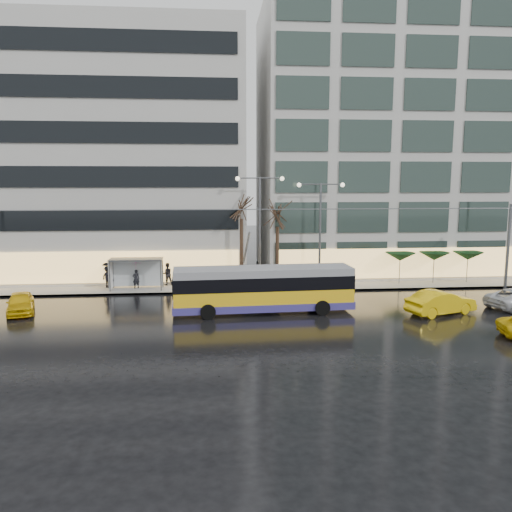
{
  "coord_description": "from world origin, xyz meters",
  "views": [
    {
      "loc": [
        -1.76,
        -29.66,
        8.79
      ],
      "look_at": [
        1.19,
        5.0,
        3.57
      ],
      "focal_mm": 35.0,
      "sensor_mm": 36.0,
      "label": 1
    }
  ],
  "objects": [
    {
      "name": "tree_a",
      "position": [
        0.5,
        11.0,
        7.09
      ],
      "size": [
        3.2,
        3.2,
        8.4
      ],
      "color": "black",
      "rests_on": "sidewalk"
    },
    {
      "name": "trolleybus",
      "position": [
        1.51,
        3.01,
        1.51
      ],
      "size": [
        12.15,
        4.87,
        5.58
      ],
      "color": "yellow",
      "rests_on": "ground"
    },
    {
      "name": "kerb",
      "position": [
        2.0,
        9.05,
        0.07
      ],
      "size": [
        80.0,
        0.1,
        0.15
      ],
      "primitive_type": "cube",
      "color": "slate",
      "rests_on": "ground"
    },
    {
      "name": "catenary",
      "position": [
        1.0,
        7.94,
        4.25
      ],
      "size": [
        42.24,
        5.12,
        7.0
      ],
      "color": "#595B60",
      "rests_on": "ground"
    },
    {
      "name": "building_right",
      "position": [
        19.0,
        19.0,
        12.65
      ],
      "size": [
        32.0,
        14.0,
        25.0
      ],
      "primitive_type": "cube",
      "color": "#B2B0AA",
      "rests_on": "sidewalk"
    },
    {
      "name": "parasol_a",
      "position": [
        14.0,
        11.0,
        2.45
      ],
      "size": [
        2.5,
        2.5,
        2.65
      ],
      "color": "#595B60",
      "rests_on": "sidewalk"
    },
    {
      "name": "tree_b",
      "position": [
        3.5,
        11.2,
        6.4
      ],
      "size": [
        3.2,
        3.2,
        7.7
      ],
      "color": "black",
      "rests_on": "sidewalk"
    },
    {
      "name": "building_left",
      "position": [
        -16.0,
        19.0,
        11.15
      ],
      "size": [
        34.0,
        14.0,
        22.0
      ],
      "primitive_type": "cube",
      "color": "#B2B0AA",
      "rests_on": "sidewalk"
    },
    {
      "name": "pedestrian_c",
      "position": [
        -10.45,
        11.33,
        1.27
      ],
      "size": [
        1.33,
        1.21,
        2.11
      ],
      "color": "black",
      "rests_on": "sidewalk"
    },
    {
      "name": "street_lamp_near",
      "position": [
        2.0,
        10.8,
        5.99
      ],
      "size": [
        3.96,
        0.36,
        9.03
      ],
      "color": "#595B60",
      "rests_on": "sidewalk"
    },
    {
      "name": "parasol_b",
      "position": [
        17.0,
        11.0,
        2.45
      ],
      "size": [
        2.5,
        2.5,
        2.65
      ],
      "color": "#595B60",
      "rests_on": "sidewalk"
    },
    {
      "name": "taxi_a",
      "position": [
        -14.78,
        4.22,
        0.7
      ],
      "size": [
        2.86,
        4.45,
        1.41
      ],
      "primitive_type": "imported",
      "rotation": [
        0.0,
        0.0,
        0.31
      ],
      "color": "#E0B30B",
      "rests_on": "ground"
    },
    {
      "name": "taxi_b",
      "position": [
        13.28,
        1.58,
        0.8
      ],
      "size": [
        5.14,
        3.19,
        1.6
      ],
      "primitive_type": "imported",
      "rotation": [
        0.0,
        0.0,
        1.9
      ],
      "color": "yellow",
      "rests_on": "ground"
    },
    {
      "name": "street_lamp_far",
      "position": [
        7.0,
        10.8,
        5.71
      ],
      "size": [
        3.96,
        0.36,
        8.53
      ],
      "color": "#595B60",
      "rests_on": "sidewalk"
    },
    {
      "name": "sidewalk",
      "position": [
        2.0,
        14.0,
        0.07
      ],
      "size": [
        80.0,
        10.0,
        0.15
      ],
      "primitive_type": "cube",
      "color": "gray",
      "rests_on": "ground"
    },
    {
      "name": "pedestrian_a",
      "position": [
        -8.12,
        10.89,
        1.63
      ],
      "size": [
        1.23,
        1.24,
        2.19
      ],
      "color": "black",
      "rests_on": "sidewalk"
    },
    {
      "name": "bus_shelter",
      "position": [
        -8.38,
        10.69,
        1.96
      ],
      "size": [
        4.2,
        1.6,
        2.51
      ],
      "color": "#595B60",
      "rests_on": "sidewalk"
    },
    {
      "name": "parasol_c",
      "position": [
        20.0,
        11.0,
        2.45
      ],
      "size": [
        2.5,
        2.5,
        2.65
      ],
      "color": "#595B60",
      "rests_on": "sidewalk"
    },
    {
      "name": "pedestrian_b",
      "position": [
        -5.7,
        11.94,
        1.11
      ],
      "size": [
        1.08,
        0.94,
        1.91
      ],
      "color": "black",
      "rests_on": "sidewalk"
    },
    {
      "name": "ground",
      "position": [
        0.0,
        0.0,
        0.0
      ],
      "size": [
        140.0,
        140.0,
        0.0
      ],
      "primitive_type": "plane",
      "color": "black",
      "rests_on": "ground"
    }
  ]
}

